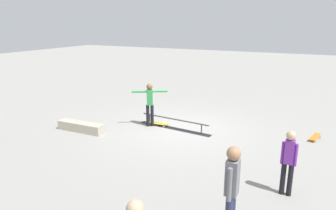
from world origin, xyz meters
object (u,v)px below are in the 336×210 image
at_px(skate_ledge, 81,127).
at_px(skater_main, 150,102).
at_px(skateboard_main, 158,123).
at_px(loose_skateboard_orange, 315,137).
at_px(bystander_grey_shirt, 232,189).
at_px(grind_rail, 174,124).
at_px(bystander_purple_shirt, 289,159).

distance_m(skate_ledge, skater_main, 2.56).
distance_m(skateboard_main, loose_skateboard_orange, 5.34).
relative_size(skateboard_main, bystander_grey_shirt, 0.47).
xyz_separation_m(grind_rail, skate_ledge, (2.80, 1.69, -0.01)).
distance_m(skate_ledge, skateboard_main, 2.73).
height_order(bystander_grey_shirt, loose_skateboard_orange, bystander_grey_shirt).
bearing_deg(skater_main, bystander_purple_shirt, -60.04).
bearing_deg(grind_rail, skate_ledge, 36.30).
bearing_deg(bystander_grey_shirt, skate_ledge, 63.65).
distance_m(grind_rail, bystander_purple_shirt, 4.99).
bearing_deg(skateboard_main, loose_skateboard_orange, 6.35).
height_order(skater_main, skateboard_main, skater_main).
relative_size(grind_rail, skateboard_main, 3.49).
height_order(skate_ledge, bystander_purple_shirt, bystander_purple_shirt).
relative_size(skate_ledge, skater_main, 1.11).
bearing_deg(bystander_purple_shirt, skateboard_main, -30.44).
height_order(skateboard_main, bystander_grey_shirt, bystander_grey_shirt).
height_order(grind_rail, bystander_grey_shirt, bystander_grey_shirt).
bearing_deg(skate_ledge, bystander_purple_shirt, 170.86).
bearing_deg(bystander_grey_shirt, skater_main, 42.95).
xyz_separation_m(skateboard_main, bystander_grey_shirt, (-4.06, 4.83, 0.92)).
distance_m(bystander_purple_shirt, bystander_grey_shirt, 2.11).
height_order(skater_main, loose_skateboard_orange, skater_main).
bearing_deg(skate_ledge, skater_main, -140.23).
bearing_deg(bystander_purple_shirt, skate_ledge, -8.69).
bearing_deg(skateboard_main, skater_main, -146.34).
distance_m(grind_rail, skater_main, 1.20).
relative_size(skate_ledge, bystander_purple_shirt, 1.18).
bearing_deg(skater_main, skateboard_main, 7.50).
relative_size(skater_main, loose_skateboard_orange, 1.92).
bearing_deg(bystander_grey_shirt, grind_rail, 35.41).
xyz_separation_m(bystander_purple_shirt, bystander_grey_shirt, (0.70, 1.98, 0.15)).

